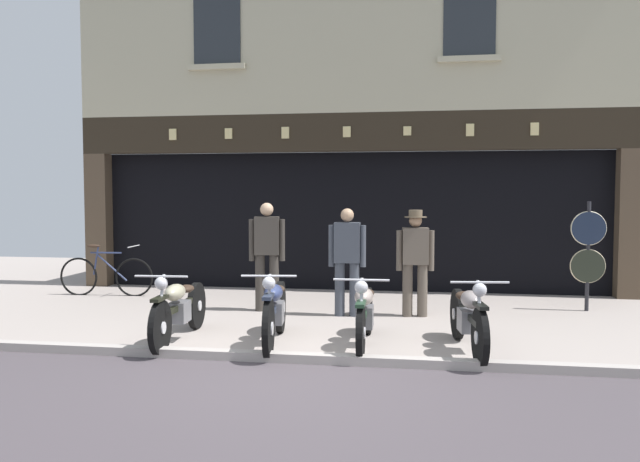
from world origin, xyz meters
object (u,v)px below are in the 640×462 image
motorcycle_left (179,308)px  shopkeeper_center (347,257)px  motorcycle_center (365,312)px  salesman_left (267,251)px  leaning_bicycle (106,275)px  salesman_right (415,258)px  advert_board_near (253,206)px  motorcycle_center_right (468,316)px  tyre_sign_pole (588,249)px  motorcycle_center_left (275,309)px  advert_board_far (195,199)px

motorcycle_left → shopkeeper_center: (1.87, 1.95, 0.47)m
motorcycle_left → motorcycle_center: 2.30m
salesman_left → leaning_bicycle: size_ratio=0.97×
salesman_right → advert_board_near: advert_board_near is taller
motorcycle_center_right → advert_board_near: advert_board_near is taller
motorcycle_center_right → tyre_sign_pole: bearing=-131.7°
tyre_sign_pole → motorcycle_center_left: bearing=-145.8°
motorcycle_left → motorcycle_center_left: motorcycle_center_left is taller
tyre_sign_pole → salesman_right: bearing=-162.0°
motorcycle_center_left → motorcycle_center: 1.09m
motorcycle_center → tyre_sign_pole: tyre_sign_pole is taller
leaning_bicycle → salesman_left: bearing=69.7°
motorcycle_left → motorcycle_center: motorcycle_left is taller
motorcycle_center_right → tyre_sign_pole: (2.01, 2.94, 0.56)m
motorcycle_center → salesman_left: salesman_left is taller
motorcycle_center_left → advert_board_near: advert_board_near is taller
motorcycle_left → motorcycle_center_left: (1.22, 0.00, 0.02)m
shopkeeper_center → leaning_bicycle: 4.68m
salesman_left → shopkeeper_center: (1.28, -0.22, -0.05)m
motorcycle_left → motorcycle_center: size_ratio=1.05×
tyre_sign_pole → advert_board_near: (-5.80, 1.64, 0.61)m
motorcycle_center_left → shopkeeper_center: (0.66, 1.94, 0.45)m
tyre_sign_pole → motorcycle_center: bearing=-138.6°
motorcycle_center_left → leaning_bicycle: size_ratio=1.17×
motorcycle_left → motorcycle_center_left: size_ratio=1.02×
advert_board_near → salesman_left: bearing=-70.3°
shopkeeper_center → tyre_sign_pole: 3.78m
advert_board_near → leaning_bicycle: size_ratio=0.59×
salesman_right → leaning_bicycle: size_ratio=0.92×
motorcycle_center_right → advert_board_near: bearing=-57.7°
motorcycle_left → advert_board_near: bearing=-90.0°
shopkeeper_center → advert_board_far: (-3.32, 2.63, 0.83)m
motorcycle_left → salesman_left: bearing=-108.7°
tyre_sign_pole → advert_board_far: bearing=166.8°
salesman_left → advert_board_far: (-2.04, 2.41, 0.78)m
motorcycle_center_right → advert_board_near: 6.05m
salesman_left → tyre_sign_pole: size_ratio=0.99×
motorcycle_left → salesman_right: 3.57m
motorcycle_left → salesman_left: 2.30m
advert_board_near → salesman_right: bearing=-38.5°
advert_board_far → leaning_bicycle: advert_board_far is taller
motorcycle_center_right → leaning_bicycle: size_ratio=1.13×
shopkeeper_center → motorcycle_left: bearing=44.5°
salesman_right → tyre_sign_pole: tyre_sign_pole is taller
advert_board_far → salesman_left: bearing=-49.7°
shopkeeper_center → advert_board_near: 3.46m
tyre_sign_pole → advert_board_near: 6.06m
motorcycle_center_right → advert_board_far: bearing=-50.0°
motorcycle_center_left → salesman_right: salesman_right is taller
salesman_left → advert_board_near: 2.64m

